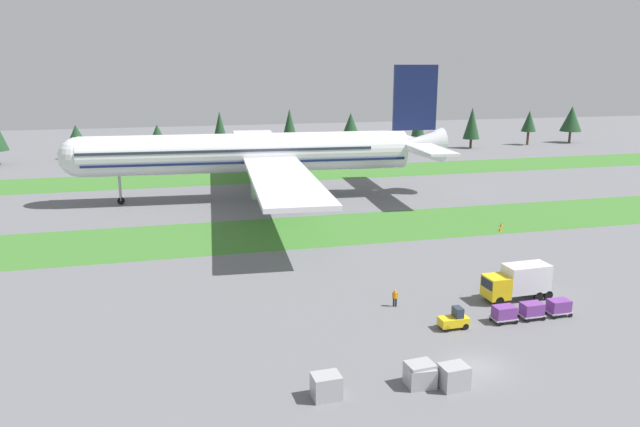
{
  "coord_description": "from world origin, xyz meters",
  "views": [
    {
      "loc": [
        -22.42,
        -38.28,
        22.88
      ],
      "look_at": [
        -3.66,
        35.7,
        4.0
      ],
      "focal_mm": 33.68,
      "sensor_mm": 36.0,
      "label": 1
    }
  ],
  "objects_px": {
    "cargo_dolly_lead": "(504,313)",
    "ground_crew_marshaller": "(395,297)",
    "cargo_dolly_second": "(532,309)",
    "cargo_dolly_third": "(559,306)",
    "taxiway_marker_1": "(501,224)",
    "catering_truck": "(518,281)",
    "airliner": "(260,152)",
    "uld_container_0": "(326,386)",
    "uld_container_1": "(421,376)",
    "uld_container_2": "(454,376)",
    "baggage_tug": "(454,320)",
    "taxiway_marker_0": "(500,229)",
    "uld_container_3": "(420,374)"
  },
  "relations": [
    {
      "from": "baggage_tug",
      "to": "uld_container_1",
      "type": "height_order",
      "value": "baggage_tug"
    },
    {
      "from": "cargo_dolly_second",
      "to": "airliner",
      "type": "bearing_deg",
      "value": 14.92
    },
    {
      "from": "ground_crew_marshaller",
      "to": "uld_container_2",
      "type": "distance_m",
      "value": 15.4
    },
    {
      "from": "airliner",
      "to": "cargo_dolly_second",
      "type": "height_order",
      "value": "airliner"
    },
    {
      "from": "taxiway_marker_0",
      "to": "cargo_dolly_lead",
      "type": "bearing_deg",
      "value": -119.95
    },
    {
      "from": "cargo_dolly_lead",
      "to": "baggage_tug",
      "type": "bearing_deg",
      "value": 90.0
    },
    {
      "from": "uld_container_2",
      "to": "cargo_dolly_third",
      "type": "bearing_deg",
      "value": 31.49
    },
    {
      "from": "cargo_dolly_lead",
      "to": "catering_truck",
      "type": "bearing_deg",
      "value": -43.32
    },
    {
      "from": "baggage_tug",
      "to": "cargo_dolly_lead",
      "type": "bearing_deg",
      "value": -90.0
    },
    {
      "from": "cargo_dolly_third",
      "to": "uld_container_3",
      "type": "height_order",
      "value": "uld_container_3"
    },
    {
      "from": "catering_truck",
      "to": "taxiway_marker_1",
      "type": "bearing_deg",
      "value": -29.84
    },
    {
      "from": "taxiway_marker_1",
      "to": "cargo_dolly_second",
      "type": "bearing_deg",
      "value": -116.06
    },
    {
      "from": "cargo_dolly_third",
      "to": "catering_truck",
      "type": "xyz_separation_m",
      "value": [
        -1.57,
        4.55,
        1.03
      ]
    },
    {
      "from": "uld_container_1",
      "to": "taxiway_marker_0",
      "type": "height_order",
      "value": "uld_container_1"
    },
    {
      "from": "ground_crew_marshaller",
      "to": "cargo_dolly_lead",
      "type": "bearing_deg",
      "value": -20.13
    },
    {
      "from": "cargo_dolly_third",
      "to": "ground_crew_marshaller",
      "type": "bearing_deg",
      "value": 66.52
    },
    {
      "from": "cargo_dolly_lead",
      "to": "cargo_dolly_second",
      "type": "relative_size",
      "value": 1.0
    },
    {
      "from": "airliner",
      "to": "taxiway_marker_0",
      "type": "relative_size",
      "value": 136.68
    },
    {
      "from": "taxiway_marker_1",
      "to": "airliner",
      "type": "bearing_deg",
      "value": 138.99
    },
    {
      "from": "cargo_dolly_third",
      "to": "taxiway_marker_0",
      "type": "xyz_separation_m",
      "value": [
        10.33,
        27.88,
        -0.62
      ]
    },
    {
      "from": "cargo_dolly_second",
      "to": "uld_container_3",
      "type": "relative_size",
      "value": 1.11
    },
    {
      "from": "baggage_tug",
      "to": "taxiway_marker_0",
      "type": "height_order",
      "value": "baggage_tug"
    },
    {
      "from": "cargo_dolly_second",
      "to": "taxiway_marker_0",
      "type": "relative_size",
      "value": 3.73
    },
    {
      "from": "uld_container_3",
      "to": "cargo_dolly_lead",
      "type": "bearing_deg",
      "value": 35.28
    },
    {
      "from": "uld_container_1",
      "to": "catering_truck",
      "type": "bearing_deg",
      "value": 39.33
    },
    {
      "from": "cargo_dolly_lead",
      "to": "uld_container_3",
      "type": "xyz_separation_m",
      "value": [
        -11.96,
        -8.46,
        -0.04
      ]
    },
    {
      "from": "ground_crew_marshaller",
      "to": "uld_container_3",
      "type": "bearing_deg",
      "value": -88.79
    },
    {
      "from": "baggage_tug",
      "to": "uld_container_2",
      "type": "distance_m",
      "value": 10.42
    },
    {
      "from": "catering_truck",
      "to": "uld_container_1",
      "type": "height_order",
      "value": "catering_truck"
    },
    {
      "from": "airliner",
      "to": "taxiway_marker_0",
      "type": "distance_m",
      "value": 42.47
    },
    {
      "from": "ground_crew_marshaller",
      "to": "taxiway_marker_1",
      "type": "relative_size",
      "value": 2.74
    },
    {
      "from": "uld_container_0",
      "to": "taxiway_marker_1",
      "type": "bearing_deg",
      "value": 46.5
    },
    {
      "from": "airliner",
      "to": "catering_truck",
      "type": "relative_size",
      "value": 11.6
    },
    {
      "from": "uld_container_0",
      "to": "uld_container_2",
      "type": "height_order",
      "value": "uld_container_0"
    },
    {
      "from": "cargo_dolly_lead",
      "to": "catering_truck",
      "type": "height_order",
      "value": "catering_truck"
    },
    {
      "from": "ground_crew_marshaller",
      "to": "uld_container_0",
      "type": "xyz_separation_m",
      "value": [
        -10.73,
        -14.39,
        -0.06
      ]
    },
    {
      "from": "cargo_dolly_lead",
      "to": "cargo_dolly_third",
      "type": "distance_m",
      "value": 5.8
    },
    {
      "from": "baggage_tug",
      "to": "airliner",
      "type": "bearing_deg",
      "value": 7.34
    },
    {
      "from": "airliner",
      "to": "cargo_dolly_second",
      "type": "relative_size",
      "value": 36.63
    },
    {
      "from": "cargo_dolly_lead",
      "to": "ground_crew_marshaller",
      "type": "relative_size",
      "value": 1.28
    },
    {
      "from": "uld_container_0",
      "to": "uld_container_3",
      "type": "bearing_deg",
      "value": -0.07
    },
    {
      "from": "uld_container_1",
      "to": "cargo_dolly_second",
      "type": "bearing_deg",
      "value": 30.23
    },
    {
      "from": "uld_container_1",
      "to": "uld_container_2",
      "type": "height_order",
      "value": "uld_container_2"
    },
    {
      "from": "catering_truck",
      "to": "cargo_dolly_third",
      "type": "bearing_deg",
      "value": -163.16
    },
    {
      "from": "airliner",
      "to": "taxiway_marker_1",
      "type": "xyz_separation_m",
      "value": [
        31.17,
        -27.1,
        -7.93
      ]
    },
    {
      "from": "uld_container_0",
      "to": "uld_container_1",
      "type": "relative_size",
      "value": 1.0
    },
    {
      "from": "uld_container_3",
      "to": "taxiway_marker_0",
      "type": "relative_size",
      "value": 3.35
    },
    {
      "from": "uld_container_0",
      "to": "uld_container_3",
      "type": "relative_size",
      "value": 1.0
    },
    {
      "from": "uld_container_1",
      "to": "taxiway_marker_1",
      "type": "xyz_separation_m",
      "value": [
        29.62,
        38.85,
        -0.45
      ]
    },
    {
      "from": "uld_container_2",
      "to": "baggage_tug",
      "type": "bearing_deg",
      "value": 63.24
    }
  ]
}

